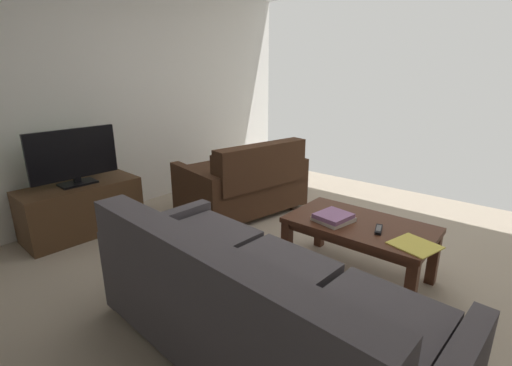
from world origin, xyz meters
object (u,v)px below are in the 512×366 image
(book_stack, at_px, (333,217))
(tv_remote, at_px, (379,229))
(flat_tv, at_px, (74,156))
(loveseat_near, at_px, (244,182))
(loose_magazine, at_px, (415,245))
(sofa_main, at_px, (251,306))
(tv_stand, at_px, (82,209))
(coffee_table, at_px, (359,231))

(book_stack, bearing_deg, tv_remote, -170.98)
(flat_tv, bearing_deg, book_stack, -158.86)
(loveseat_near, bearing_deg, loose_magazine, 163.99)
(tv_remote, xyz_separation_m, loose_magazine, (-0.27, 0.07, -0.01))
(sofa_main, relative_size, tv_stand, 1.91)
(loveseat_near, distance_m, loose_magazine, 2.07)
(sofa_main, bearing_deg, tv_remote, -101.20)
(book_stack, bearing_deg, flat_tv, 21.14)
(flat_tv, distance_m, book_stack, 2.43)
(loveseat_near, height_order, coffee_table, loveseat_near)
(coffee_table, xyz_separation_m, book_stack, (0.17, 0.10, 0.10))
(sofa_main, height_order, loveseat_near, loveseat_near)
(sofa_main, distance_m, tv_stand, 2.37)
(loveseat_near, relative_size, loose_magazine, 5.27)
(coffee_table, height_order, tv_stand, tv_stand)
(sofa_main, distance_m, loveseat_near, 2.22)
(sofa_main, distance_m, coffee_table, 1.19)
(tv_stand, relative_size, tv_remote, 6.53)
(book_stack, bearing_deg, loveseat_near, -21.68)
(book_stack, xyz_separation_m, tv_remote, (-0.33, -0.05, -0.02))
(loose_magazine, bearing_deg, loveseat_near, 89.51)
(flat_tv, relative_size, book_stack, 2.67)
(coffee_table, height_order, tv_remote, tv_remote)
(sofa_main, distance_m, book_stack, 1.10)
(tv_stand, xyz_separation_m, loose_magazine, (-2.85, -0.85, 0.20))
(sofa_main, height_order, tv_remote, sofa_main)
(flat_tv, xyz_separation_m, loose_magazine, (-2.85, -0.85, -0.32))
(tv_stand, bearing_deg, sofa_main, 174.65)
(loveseat_near, relative_size, tv_remote, 8.59)
(loveseat_near, distance_m, flat_tv, 1.71)
(loveseat_near, xyz_separation_m, coffee_table, (-1.56, 0.45, 0.03))
(flat_tv, relative_size, loose_magazine, 2.96)
(book_stack, bearing_deg, loose_magazine, 178.04)
(book_stack, xyz_separation_m, loose_magazine, (-0.61, 0.02, -0.03))
(sofa_main, relative_size, loose_magazine, 7.64)
(sofa_main, height_order, flat_tv, flat_tv)
(coffee_table, relative_size, tv_stand, 0.97)
(coffee_table, bearing_deg, tv_stand, 21.91)
(tv_remote, distance_m, loose_magazine, 0.28)
(sofa_main, xyz_separation_m, loveseat_near, (1.49, -1.64, -0.00))
(coffee_table, relative_size, loose_magazine, 3.90)
(sofa_main, relative_size, loveseat_near, 1.45)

